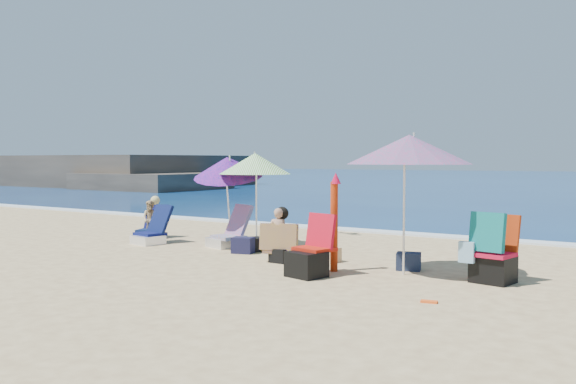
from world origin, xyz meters
The scene contains 19 objects.
ground centered at (0.00, 0.00, 0.00)m, with size 120.00×120.00×0.00m.
foam centered at (0.00, 5.10, 0.02)m, with size 120.00×0.50×0.04m.
headland centered at (-27.29, 19.73, 0.57)m, with size 20.50×11.50×2.60m.
umbrella_turquoise centered at (1.96, 0.69, 1.78)m, with size 2.14×2.14×2.02m.
umbrella_striped centered at (-1.46, 1.65, 1.56)m, with size 1.77×1.77×1.79m.
umbrella_blue centered at (-2.13, 1.68, 1.50)m, with size 1.78×1.81×1.83m.
furled_umbrella centered at (0.96, 0.33, 0.80)m, with size 0.15×0.15×1.45m.
chair_navy centered at (-3.48, 0.98, 0.20)m, with size 0.64×0.78×0.74m.
chair_rainbow centered at (-1.92, 1.45, 0.21)m, with size 0.82×0.84×0.79m.
camp_chair_left centered at (0.86, -0.21, 0.26)m, with size 0.59×0.73×0.87m.
camp_chair_right centered at (3.12, 0.73, 0.34)m, with size 0.69×0.63×0.95m.
person_center centered at (-0.18, 0.56, 0.43)m, with size 0.67×0.59×0.88m.
person_left centered at (-4.05, 1.54, 0.40)m, with size 0.65×0.77×0.88m.
bag_navy_a centered at (-1.23, 0.98, 0.14)m, with size 0.42×0.35×0.28m.
bag_black_a centered at (-1.19, 1.29, 0.12)m, with size 0.42×0.38×0.25m.
bag_tan centered at (0.51, 1.05, 0.12)m, with size 0.31×0.26×0.23m.
bag_navy_b centered at (1.83, 1.02, 0.13)m, with size 0.41×0.35×0.26m.
bag_black_b centered at (-0.14, 0.51, 0.11)m, with size 0.30×0.22×0.23m.
orange_item centered at (2.84, -0.82, 0.01)m, with size 0.20×0.12×0.03m.
Camera 1 is at (5.33, -7.53, 1.64)m, focal length 38.46 mm.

